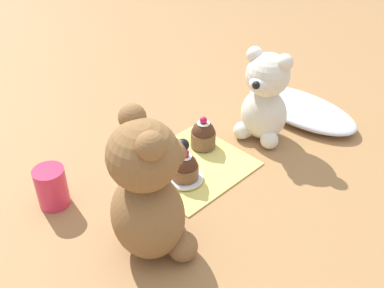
# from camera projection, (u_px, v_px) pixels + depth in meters

# --- Properties ---
(ground_plane) EXTENTS (4.00, 4.00, 0.00)m
(ground_plane) POSITION_uv_depth(u_px,v_px,m) (192.00, 166.00, 0.92)
(ground_plane) COLOR #9E7042
(knitted_placemat) EXTENTS (0.20, 0.22, 0.01)m
(knitted_placemat) POSITION_uv_depth(u_px,v_px,m) (192.00, 165.00, 0.92)
(knitted_placemat) COLOR #E0D166
(knitted_placemat) RESTS_ON ground_plane
(tulle_cloth) EXTENTS (0.29, 0.14, 0.04)m
(tulle_cloth) POSITION_uv_depth(u_px,v_px,m) (301.00, 109.00, 1.07)
(tulle_cloth) COLOR silver
(tulle_cloth) RESTS_ON ground_plane
(teddy_bear_cream) EXTENTS (0.12, 0.11, 0.21)m
(teddy_bear_cream) POSITION_uv_depth(u_px,v_px,m) (265.00, 98.00, 0.95)
(teddy_bear_cream) COLOR silver
(teddy_bear_cream) RESTS_ON ground_plane
(teddy_bear_tan) EXTENTS (0.16, 0.15, 0.25)m
(teddy_bear_tan) POSITION_uv_depth(u_px,v_px,m) (149.00, 194.00, 0.68)
(teddy_bear_tan) COLOR olive
(teddy_bear_tan) RESTS_ON ground_plane
(cupcake_near_cream_bear) EXTENTS (0.05, 0.05, 0.07)m
(cupcake_near_cream_bear) POSITION_uv_depth(u_px,v_px,m) (203.00, 135.00, 0.95)
(cupcake_near_cream_bear) COLOR brown
(cupcake_near_cream_bear) RESTS_ON knitted_placemat
(saucer_plate) EXTENTS (0.07, 0.07, 0.01)m
(saucer_plate) POSITION_uv_depth(u_px,v_px,m) (185.00, 178.00, 0.88)
(saucer_plate) COLOR silver
(saucer_plate) RESTS_ON knitted_placemat
(cupcake_near_tan_bear) EXTENTS (0.05, 0.05, 0.07)m
(cupcake_near_tan_bear) POSITION_uv_depth(u_px,v_px,m) (185.00, 168.00, 0.86)
(cupcake_near_tan_bear) COLOR brown
(cupcake_near_tan_bear) RESTS_ON saucer_plate
(juice_glass) EXTENTS (0.06, 0.06, 0.08)m
(juice_glass) POSITION_uv_depth(u_px,v_px,m) (52.00, 187.00, 0.81)
(juice_glass) COLOR #DB3356
(juice_glass) RESTS_ON ground_plane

